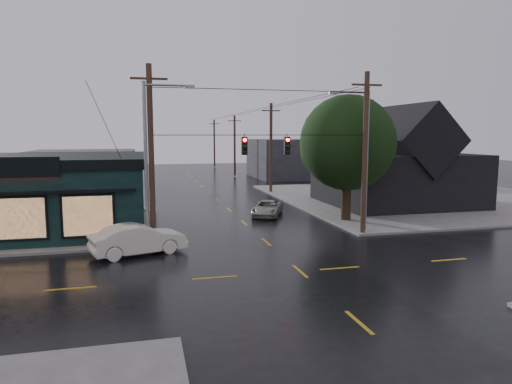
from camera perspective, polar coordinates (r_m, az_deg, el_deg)
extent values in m
plane|color=black|center=(21.66, 5.52, -9.83)|extent=(160.00, 160.00, 0.00)
cube|color=#64635E|center=(48.24, 20.18, -0.69)|extent=(28.00, 28.00, 0.15)
cube|color=black|center=(33.74, -27.62, -0.57)|extent=(16.00, 12.00, 4.20)
cube|color=black|center=(33.53, -27.86, 3.50)|extent=(16.30, 12.30, 0.60)
cube|color=black|center=(42.79, 17.01, 1.62)|extent=(12.00, 11.00, 4.50)
cylinder|color=black|center=(33.80, 11.23, 0.00)|extent=(0.70, 0.70, 4.05)
sphere|color=black|center=(33.55, 11.38, 6.07)|extent=(6.88, 6.88, 6.88)
cylinder|color=black|center=(26.92, 1.04, 7.14)|extent=(13.00, 0.04, 0.04)
cube|color=#302823|center=(60.07, -20.67, 2.80)|extent=(12.00, 10.00, 4.40)
cube|color=#25252A|center=(68.56, 5.65, 4.22)|extent=(14.00, 12.00, 5.60)
imported|color=silver|center=(25.03, -14.47, -5.75)|extent=(5.26, 3.18, 1.64)
imported|color=#A39F96|center=(35.62, 1.41, -2.06)|extent=(3.58, 4.74, 1.20)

